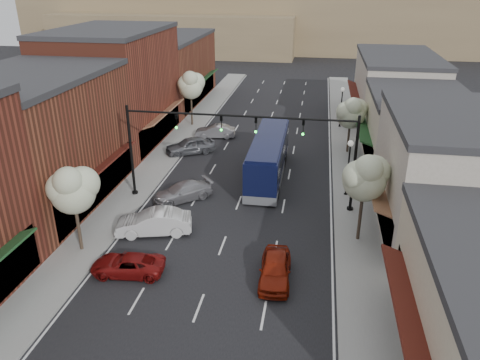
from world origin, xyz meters
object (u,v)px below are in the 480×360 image
at_px(tree_right_near, 366,176).
at_px(lamp_post_near, 349,159).
at_px(red_hatchback, 275,269).
at_px(parked_car_c, 182,192).
at_px(tree_right_far, 352,112).
at_px(lamp_post_far, 342,101).
at_px(coach_bus, 268,157).
at_px(tree_left_far, 191,85).
at_px(parked_car_e, 215,131).
at_px(parked_car_d, 190,146).
at_px(parked_car_b, 154,222).
at_px(signal_mast_left, 161,139).
at_px(parked_car_a, 128,265).
at_px(tree_left_near, 73,188).
at_px(signal_mast_right, 320,148).

bearing_deg(tree_right_near, lamp_post_near, 94.77).
bearing_deg(red_hatchback, parked_car_c, 129.22).
relative_size(tree_right_far, lamp_post_far, 1.22).
bearing_deg(coach_bus, lamp_post_far, 67.20).
bearing_deg(lamp_post_far, tree_right_near, -88.70).
bearing_deg(tree_left_far, parked_car_e, -46.59).
xyz_separation_m(parked_car_c, parked_car_d, (-2.00, 9.62, 0.13)).
height_order(lamp_post_near, coach_bus, lamp_post_near).
bearing_deg(parked_car_c, parked_car_b, -45.41).
xyz_separation_m(signal_mast_left, coach_bus, (7.20, 5.13, -2.81)).
distance_m(red_hatchback, parked_car_a, 8.22).
bearing_deg(parked_car_c, parked_car_e, 142.46).
relative_size(tree_right_near, lamp_post_near, 1.34).
bearing_deg(tree_left_near, red_hatchback, -4.53).
distance_m(signal_mast_right, tree_right_far, 12.27).
bearing_deg(coach_bus, parked_car_b, -121.13).
relative_size(signal_mast_right, tree_left_near, 1.44).
distance_m(red_hatchback, parked_car_c, 11.74).
height_order(tree_left_far, lamp_post_far, tree_left_far).
relative_size(parked_car_b, parked_car_d, 1.05).
distance_m(parked_car_b, parked_car_c, 5.09).
bearing_deg(signal_mast_left, tree_left_far, 98.35).
height_order(signal_mast_left, parked_car_b, signal_mast_left).
xyz_separation_m(tree_left_far, lamp_post_near, (16.05, -15.44, -1.60)).
bearing_deg(lamp_post_near, parked_car_d, 153.61).
bearing_deg(tree_right_near, parked_car_c, 162.82).
bearing_deg(parked_car_d, coach_bus, 29.86).
bearing_deg(lamp_post_far, tree_left_far, -172.70).
distance_m(tree_left_near, lamp_post_far, 32.35).
bearing_deg(parked_car_a, signal_mast_left, -179.34).
bearing_deg(parked_car_d, parked_car_b, -25.09).
height_order(red_hatchback, parked_car_c, red_hatchback).
height_order(red_hatchback, parked_car_a, red_hatchback).
distance_m(tree_left_near, parked_car_a, 5.42).
height_order(tree_left_far, lamp_post_near, tree_left_far).
distance_m(lamp_post_far, parked_car_d, 17.67).
relative_size(tree_left_near, parked_car_e, 1.40).
relative_size(tree_right_far, red_hatchback, 1.30).
xyz_separation_m(signal_mast_left, lamp_post_far, (13.42, 20.00, -1.62)).
relative_size(lamp_post_far, parked_car_e, 1.09).
bearing_deg(parked_car_b, tree_right_near, 80.41).
relative_size(tree_left_near, tree_left_far, 0.93).
xyz_separation_m(parked_car_b, parked_car_e, (-0.25, 19.65, -0.13)).
relative_size(tree_right_near, tree_left_near, 1.05).
bearing_deg(tree_right_far, signal_mast_left, -139.46).
bearing_deg(parked_car_b, signal_mast_right, 102.22).
height_order(signal_mast_right, coach_bus, signal_mast_right).
bearing_deg(signal_mast_right, tree_left_far, 127.71).
bearing_deg(tree_left_near, tree_right_near, 13.55).
height_order(signal_mast_right, parked_car_a, signal_mast_right).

